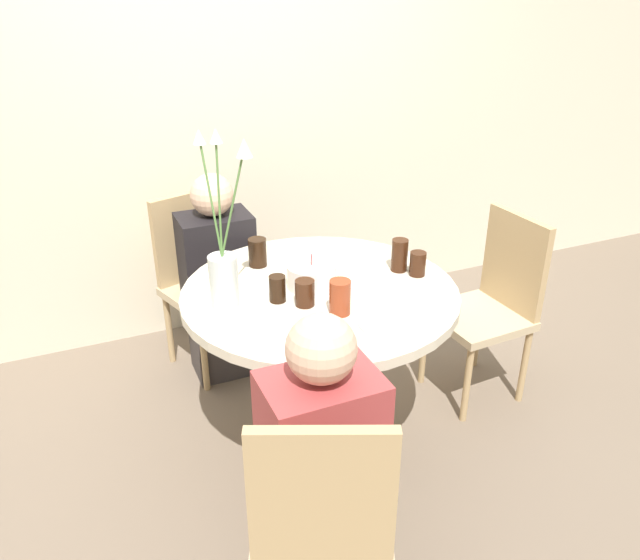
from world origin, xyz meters
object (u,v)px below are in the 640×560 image
at_px(flower_vase, 224,258).
at_px(drink_glass_1, 277,289).
at_px(drink_glass_3, 418,264).
at_px(drink_glass_4, 305,293).
at_px(person_boy, 321,478).
at_px(chair_right_flank, 493,298).
at_px(drink_glass_2, 340,297).
at_px(chair_far_back, 201,273).
at_px(drink_glass_0, 258,252).
at_px(side_plate, 386,324).
at_px(person_guest, 219,285).
at_px(drink_glass_5, 399,255).
at_px(birthday_cake, 312,276).
at_px(chair_left_flank, 322,517).

distance_m(flower_vase, drink_glass_1, 0.23).
bearing_deg(drink_glass_3, drink_glass_1, 178.44).
relative_size(drink_glass_4, person_boy, 0.09).
distance_m(chair_right_flank, drink_glass_3, 0.58).
relative_size(drink_glass_1, drink_glass_2, 0.78).
distance_m(flower_vase, drink_glass_2, 0.45).
distance_m(chair_far_back, chair_right_flank, 1.45).
bearing_deg(drink_glass_0, drink_glass_2, -74.62).
distance_m(side_plate, drink_glass_1, 0.44).
distance_m(chair_right_flank, drink_glass_4, 1.07).
distance_m(drink_glass_0, person_boy, 1.06).
bearing_deg(drink_glass_2, chair_far_back, 104.28).
distance_m(chair_right_flank, person_guest, 1.32).
height_order(drink_glass_5, person_boy, person_boy).
bearing_deg(chair_far_back, flower_vase, -113.79).
distance_m(chair_far_back, drink_glass_1, 0.95).
bearing_deg(chair_right_flank, flower_vase, -92.54).
bearing_deg(chair_right_flank, person_boy, -61.51).
distance_m(birthday_cake, drink_glass_5, 0.39).
bearing_deg(drink_glass_5, birthday_cake, 179.10).
height_order(side_plate, drink_glass_0, drink_glass_0).
bearing_deg(chair_far_back, chair_right_flank, -52.62).
bearing_deg(drink_glass_0, chair_far_back, 103.25).
bearing_deg(drink_glass_4, side_plate, -50.93).
bearing_deg(person_boy, chair_far_back, 89.51).
distance_m(chair_right_flank, drink_glass_1, 1.14).
bearing_deg(person_guest, drink_glass_4, -80.85).
xyz_separation_m(chair_left_flank, drink_glass_3, (0.78, 0.80, 0.30)).
bearing_deg(drink_glass_4, chair_far_back, 100.62).
distance_m(chair_left_flank, side_plate, 0.72).
bearing_deg(flower_vase, chair_left_flank, -89.64).
bearing_deg(drink_glass_0, drink_glass_5, -28.19).
height_order(chair_far_back, drink_glass_4, chair_far_back).
distance_m(chair_far_back, drink_glass_3, 1.19).
distance_m(chair_left_flank, chair_right_flank, 1.55).
relative_size(birthday_cake, person_boy, 0.18).
height_order(drink_glass_1, person_guest, person_guest).
xyz_separation_m(drink_glass_3, drink_glass_4, (-0.52, -0.05, -0.00)).
xyz_separation_m(flower_vase, drink_glass_5, (0.74, -0.01, -0.12)).
height_order(flower_vase, drink_glass_5, flower_vase).
height_order(chair_right_flank, drink_glass_3, chair_right_flank).
xyz_separation_m(drink_glass_0, person_boy, (-0.14, -1.00, -0.32)).
bearing_deg(drink_glass_1, person_guest, 93.74).
bearing_deg(birthday_cake, drink_glass_2, -87.66).
bearing_deg(birthday_cake, chair_right_flank, 0.68).
relative_size(birthday_cake, drink_glass_3, 1.94).
bearing_deg(drink_glass_1, chair_left_flank, -102.11).
distance_m(side_plate, person_guest, 1.15).
distance_m(drink_glass_3, person_guest, 1.04).
xyz_separation_m(birthday_cake, drink_glass_4, (-0.08, -0.13, 0.00)).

